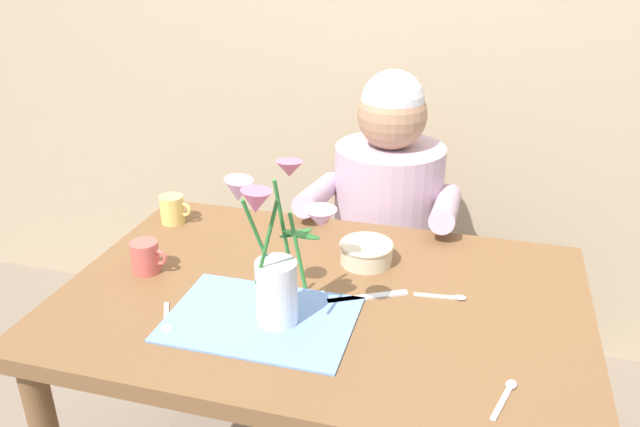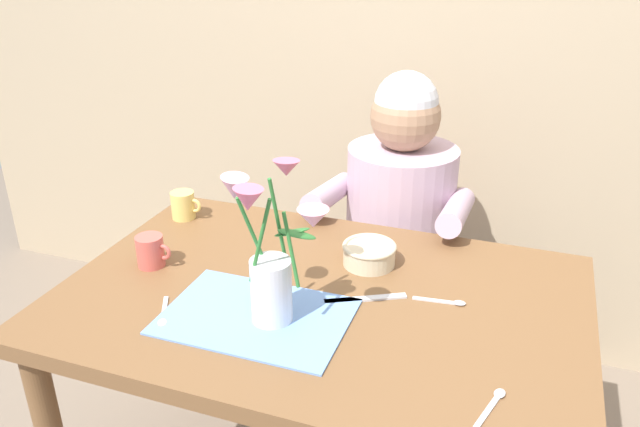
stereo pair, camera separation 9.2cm
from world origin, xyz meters
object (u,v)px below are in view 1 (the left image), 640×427
Objects in this scene: ceramic_bowl at (366,252)px; coffee_cup at (173,209)px; flower_vase at (276,259)px; ceramic_mug at (146,257)px; dinner_knife at (368,297)px; seated_person at (386,245)px.

coffee_cup is (-0.58, 0.08, 0.01)m from ceramic_bowl.
ceramic_bowl is (0.13, 0.31, -0.12)m from flower_vase.
ceramic_mug is (0.07, -0.27, 0.00)m from coffee_cup.
dinner_knife is at bearing -21.79° from coffee_cup.
seated_person is 12.20× the size of coffee_cup.
seated_person is 0.83m from flower_vase.
ceramic_bowl is 0.54m from ceramic_mug.
coffee_cup is 0.28m from ceramic_mug.
flower_vase reaches higher than ceramic_mug.
flower_vase is at bearing -40.97° from coffee_cup.
seated_person is at bearing 81.88° from flower_vase.
ceramic_mug is at bearing -75.53° from coffee_cup.
seated_person is 0.83m from ceramic_mug.
seated_person reaches higher than dinner_knife.
coffee_cup is (-0.45, 0.39, -0.11)m from flower_vase.
ceramic_bowl is 1.46× the size of ceramic_mug.
flower_vase reaches higher than dinner_knife.
flower_vase is at bearing -166.82° from dinner_knife.
ceramic_bowl is 0.72× the size of dinner_knife.
coffee_cup is at bearing 139.03° from flower_vase.
seated_person is 5.97× the size of dinner_knife.
dinner_knife is 2.04× the size of ceramic_mug.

